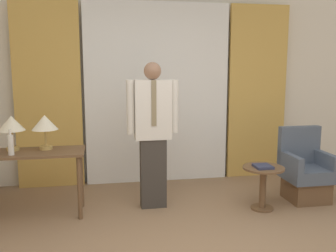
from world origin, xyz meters
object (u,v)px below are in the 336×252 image
Objects in this scene: table_lamp_left at (11,125)px; table_lamp_right at (45,124)px; bottle_near_edge at (11,144)px; side_table at (263,180)px; desk at (29,162)px; book at (263,166)px; armchair at (305,173)px; person at (153,130)px.

table_lamp_left is 1.00× the size of table_lamp_right.
side_table is at bearing -3.03° from bottle_near_edge.
desk is 5.90× the size of book.
table_lamp_left is (-0.18, 0.09, 0.41)m from desk.
bottle_near_edge is at bearing -178.87° from armchair.
table_lamp_right is (0.18, 0.09, 0.41)m from desk.
person is at bearing -2.33° from table_lamp_right.
bottle_near_edge is 0.16× the size of person.
armchair is 4.44× the size of book.
person reaches higher than armchair.
bottle_near_edge is 0.30× the size of armchair.
desk is 4.40× the size of bottle_near_edge.
desk is 3.09× the size of table_lamp_right.
armchair is 0.70m from side_table.
table_lamp_right is 2.55m from book.
book is at bearing -9.19° from table_lamp_right.
book reaches higher than side_table.
table_lamp_right is at bearing 171.52° from side_table.
table_lamp_right is at bearing 34.15° from bottle_near_edge.
desk is 1.44m from person.
desk is 2.36× the size of side_table.
person is at bearing 164.29° from book.
side_table is at bearing -8.48° from table_lamp_right.
table_lamp_right is at bearing 0.00° from table_lamp_left.
person reaches higher than side_table.
person is at bearing 165.75° from side_table.
armchair is at bearing -1.12° from desk.
table_lamp_left reaches higher than desk.
book is at bearing -8.05° from table_lamp_left.
desk is 0.31m from bottle_near_edge.
bottle_near_edge is (-0.15, -0.13, 0.23)m from desk.
person is at bearing -1.80° from table_lamp_left.
desk is 0.46m from table_lamp_right.
armchair is (3.34, -0.07, -0.29)m from desk.
book is (2.65, -0.31, -0.10)m from desk.
bottle_near_edge is (0.03, -0.22, -0.18)m from table_lamp_left.
bottle_near_edge is 3.53m from armchair.
bottle_near_edge is at bearing -138.00° from desk.
table_lamp_left is at bearing 177.51° from armchair.
armchair is at bearing 18.06° from side_table.
table_lamp_left is 0.36m from table_lamp_right.
desk is at bearing -153.79° from table_lamp_right.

